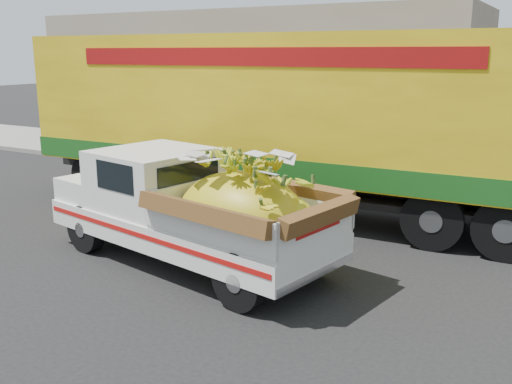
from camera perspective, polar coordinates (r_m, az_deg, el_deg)
The scene contains 6 objects.
ground at distance 9.60m, azimuth 2.37°, elevation -7.18°, with size 100.00×100.00×0.00m, color black.
curb at distance 14.34m, azimuth 12.15°, elevation -0.06°, with size 60.00×0.25×0.15m, color gray.
sidewalk at distance 16.32m, azimuth 14.37°, elevation 1.46°, with size 60.00×4.00×0.14m, color gray.
building_left at distance 24.53m, azimuth -0.06°, elevation 11.61°, with size 18.00×6.00×5.00m, color gray.
pickup_truck at distance 9.15m, azimuth -5.11°, elevation -1.81°, with size 5.47×2.86×1.82m.
semi_trailer at distance 12.28m, azimuth 2.52°, elevation 7.65°, with size 12.02×2.82×3.80m.
Camera 1 is at (4.05, -7.99, 3.43)m, focal length 40.00 mm.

